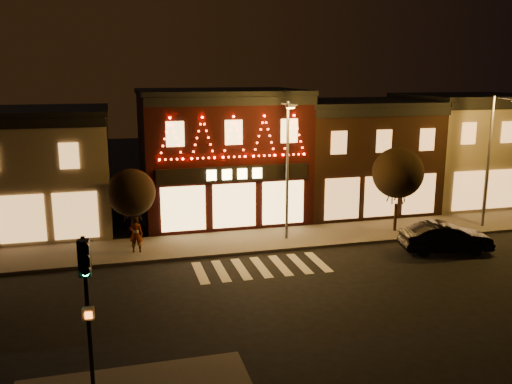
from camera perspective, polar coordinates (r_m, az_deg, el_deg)
name	(u,v)px	position (r m, az deg, el deg)	size (l,w,h in m)	color
ground	(286,299)	(23.36, 3.17, -11.19)	(120.00, 120.00, 0.00)	black
sidewalk_far	(276,239)	(31.05, 2.14, -4.94)	(44.00, 4.00, 0.15)	#47423D
building_left	(4,171)	(35.36, -24.90, 2.03)	(12.20, 8.28, 7.30)	#766954
building_pulp	(220,154)	(35.34, -3.75, 3.98)	(10.20, 8.34, 8.30)	black
building_right_a	(355,155)	(38.36, 10.35, 3.87)	(9.20, 8.28, 7.50)	black
building_right_b	(468,148)	(42.92, 21.35, 4.32)	(9.20, 8.28, 7.80)	#766954
traffic_signal_near	(86,285)	(16.39, -17.39, -9.26)	(0.35, 0.49, 4.69)	black
streetlamp_mid	(288,160)	(29.72, 3.35, 3.33)	(0.70, 1.76, 7.67)	#59595E
streetlamp_right	(492,152)	(35.13, 23.54, 3.90)	(0.59, 1.80, 7.86)	#59595E
tree_left	(131,193)	(29.52, -12.94, -0.06)	(2.54, 2.54, 4.25)	black
tree_right	(398,173)	(32.69, 14.65, 1.96)	(2.97, 2.97, 4.97)	black
dark_sedan	(445,238)	(30.60, 19.25, -4.54)	(1.65, 4.73, 1.56)	black
pedestrian	(136,234)	(29.03, -12.48, -4.36)	(0.70, 0.46, 1.91)	gray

